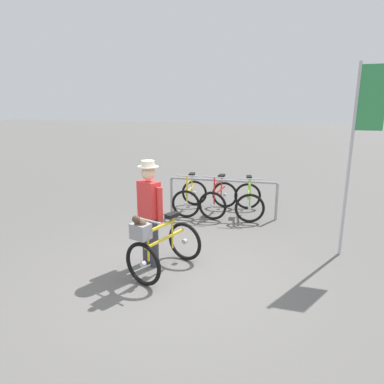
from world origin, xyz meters
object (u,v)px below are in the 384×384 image
Objects in this scene: featured_bicycle at (160,245)px; racked_bike_yellow at (190,197)px; racked_bike_red at (219,198)px; person_with_featured_bike at (149,209)px; banner_flag at (363,125)px; racked_bike_lime at (249,200)px.

racked_bike_yellow is at bearing 98.82° from featured_bicycle.
racked_bike_red is (0.70, 0.04, 0.00)m from racked_bike_yellow.
racked_bike_yellow is 3.00m from person_with_featured_bike.
person_with_featured_bike is (-0.28, 0.28, 0.46)m from featured_bicycle.
person_with_featured_bike is at bearing 135.19° from featured_bicycle.
person_with_featured_bike is at bearing -99.13° from racked_bike_red.
banner_flag is (3.36, -1.61, 1.86)m from racked_bike_yellow.
featured_bicycle reaches higher than racked_bike_lime.
racked_bike_yellow is 1.03× the size of racked_bike_red.
banner_flag reaches higher than racked_bike_red.
featured_bicycle is 3.71m from banner_flag.
person_with_featured_bike reaches higher than featured_bicycle.
banner_flag reaches higher than person_with_featured_bike.
featured_bicycle is (0.50, -3.21, 0.12)m from racked_bike_yellow.
banner_flag is at bearing -25.64° from racked_bike_yellow.
featured_bicycle reaches higher than racked_bike_red.
racked_bike_red is 0.70m from racked_bike_lime.
racked_bike_yellow is at bearing -176.53° from racked_bike_lime.
racked_bike_lime is 3.42m from featured_bicycle.
racked_bike_lime is at bearing 3.47° from racked_bike_yellow.
person_with_featured_bike is 3.64m from banner_flag.
racked_bike_lime is 3.29m from person_with_featured_bike.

